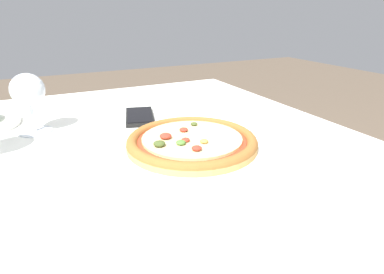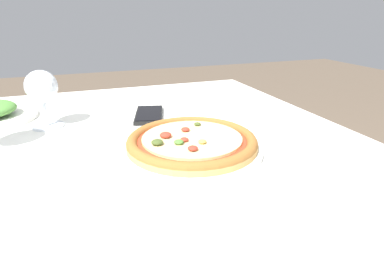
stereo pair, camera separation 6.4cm
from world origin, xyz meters
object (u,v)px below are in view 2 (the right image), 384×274
at_px(wine_glass_far_left, 42,88).
at_px(cell_phone, 149,115).
at_px(pizza_plate, 192,143).
at_px(dining_table, 106,195).

height_order(wine_glass_far_left, cell_phone, wine_glass_far_left).
height_order(pizza_plate, cell_phone, pizza_plate).
bearing_deg(wine_glass_far_left, cell_phone, -1.59).
height_order(dining_table, wine_glass_far_left, wine_glass_far_left).
bearing_deg(cell_phone, pizza_plate, -82.60).
relative_size(pizza_plate, wine_glass_far_left, 2.07).
distance_m(dining_table, cell_phone, 0.28).
distance_m(dining_table, wine_glass_far_left, 0.31).
distance_m(pizza_plate, cell_phone, 0.25).
bearing_deg(wine_glass_far_left, dining_table, -65.44).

